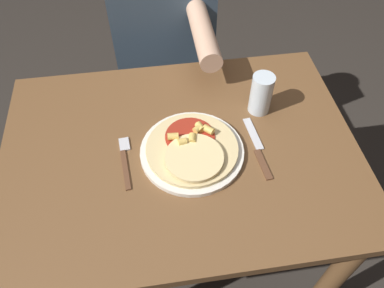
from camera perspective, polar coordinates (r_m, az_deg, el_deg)
ground_plane at (r=1.72m, az=-1.14°, el=-16.81°), size 8.00×8.00×0.00m
dining_table at (r=1.16m, az=-1.63°, el=-5.06°), size 1.00×0.73×0.77m
plate at (r=1.03m, az=0.00°, el=-1.15°), size 0.29×0.29×0.01m
pizza at (r=1.01m, az=0.06°, el=-0.75°), size 0.25×0.25×0.04m
fork at (r=1.04m, az=-10.17°, el=-2.25°), size 0.03×0.18×0.00m
knife at (r=1.06m, az=10.01°, el=-0.65°), size 0.03×0.22×0.00m
drinking_glass at (r=1.12m, az=10.49°, el=7.51°), size 0.06×0.06×0.13m
person_diner at (r=1.55m, az=-4.26°, el=15.83°), size 0.38×0.52×1.20m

